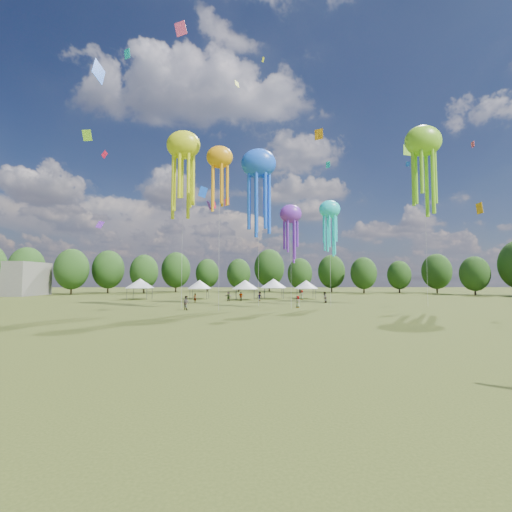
{
  "coord_description": "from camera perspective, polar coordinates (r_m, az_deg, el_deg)",
  "views": [
    {
      "loc": [
        -0.87,
        -14.92,
        4.14
      ],
      "look_at": [
        -0.47,
        15.0,
        6.0
      ],
      "focal_mm": 25.18,
      "sensor_mm": 36.0,
      "label": 1
    }
  ],
  "objects": [
    {
      "name": "ground",
      "position": [
        15.51,
        2.62,
        -19.03
      ],
      "size": [
        300.0,
        300.0,
        0.0
      ],
      "primitive_type": "plane",
      "color": "#384416",
      "rests_on": "ground"
    },
    {
      "name": "spectator_near",
      "position": [
        48.06,
        -11.05,
        -7.33
      ],
      "size": [
        1.13,
        1.13,
        1.85
      ],
      "primitive_type": "imported",
      "rotation": [
        0.0,
        0.0,
        2.36
      ],
      "color": "gray",
      "rests_on": "ground"
    },
    {
      "name": "show_kites",
      "position": [
        54.61,
        7.11,
        12.79
      ],
      "size": [
        40.95,
        11.0,
        27.31
      ],
      "color": "#FFA40F",
      "rests_on": "ground"
    },
    {
      "name": "festival_tents",
      "position": [
        72.23,
        -4.24,
        -4.45
      ],
      "size": [
        38.42,
        8.45,
        4.09
      ],
      "color": "#47474C",
      "rests_on": "ground"
    },
    {
      "name": "treeline",
      "position": [
        77.53,
        -2.99,
        -1.77
      ],
      "size": [
        201.57,
        95.24,
        13.43
      ],
      "color": "#38281C",
      "rests_on": "ground"
    },
    {
      "name": "spectators_far",
      "position": [
        63.68,
        2.13,
        -6.5
      ],
      "size": [
        22.77,
        20.05,
        1.86
      ],
      "color": "gray",
      "rests_on": "ground"
    },
    {
      "name": "small_kites",
      "position": [
        61.78,
        -0.74,
        21.68
      ],
      "size": [
        74.88,
        68.18,
        46.03
      ],
      "color": "#FFA40F",
      "rests_on": "ground"
    }
  ]
}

